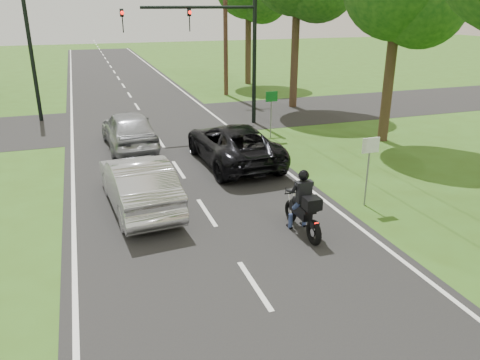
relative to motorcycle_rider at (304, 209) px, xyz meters
name	(u,v)px	position (x,y,z in m)	size (l,w,h in m)	color
ground	(254,285)	(-2.10, -1.93, -0.70)	(140.00, 140.00, 0.00)	#375A19
road	(168,154)	(-2.10, 8.07, -0.69)	(8.00, 100.00, 0.01)	black
cross_road	(147,121)	(-2.10, 14.07, -0.69)	(60.00, 7.00, 0.01)	black
motorcycle_rider	(304,209)	(0.00, 0.00, 0.00)	(0.58, 2.06, 1.78)	black
dark_suv	(233,144)	(0.06, 6.19, 0.07)	(2.51, 5.44, 1.51)	black
silver_sedan	(138,183)	(-3.89, 3.07, 0.09)	(1.64, 4.72, 1.55)	silver
silver_suv	(129,129)	(-3.45, 9.51, 0.12)	(1.90, 4.73, 1.61)	#9FA1A7
traffic_signal	(218,40)	(1.24, 12.06, 3.44)	(6.38, 0.44, 6.00)	black
signal_pole_far	(33,62)	(-7.30, 16.07, 2.30)	(0.20, 0.20, 6.00)	black
utility_pole_far	(225,15)	(4.10, 20.07, 4.38)	(1.60, 0.28, 10.00)	#4F3024
sign_white	(370,155)	(2.60, 1.05, 0.90)	(0.55, 0.07, 2.12)	slate
sign_green	(271,103)	(2.80, 9.05, 0.90)	(0.55, 0.07, 2.12)	slate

